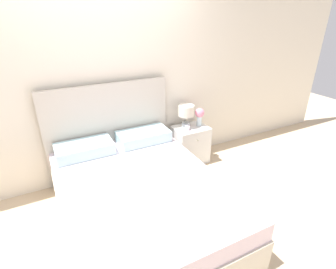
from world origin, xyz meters
name	(u,v)px	position (x,y,z in m)	size (l,w,h in m)	color
ground_plane	(114,173)	(0.00, 0.00, 0.00)	(12.00, 12.00, 0.00)	#CCB28E
wall_back	(103,80)	(0.00, 0.07, 1.30)	(8.00, 0.06, 2.60)	silver
bed	(138,195)	(0.00, -0.97, 0.29)	(1.59, 2.10, 1.28)	beige
nightstand	(190,144)	(1.12, -0.20, 0.28)	(0.49, 0.39, 0.55)	white
table_lamp	(186,112)	(1.07, -0.15, 0.78)	(0.22, 0.22, 0.33)	#A8B2BC
flower_vase	(200,115)	(1.27, -0.19, 0.72)	(0.13, 0.13, 0.26)	silver
teacup	(187,129)	(1.02, -0.27, 0.58)	(0.11, 0.11, 0.06)	white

